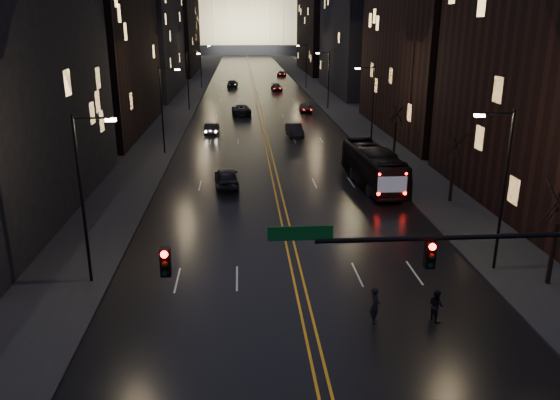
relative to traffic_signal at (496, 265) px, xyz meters
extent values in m
plane|color=black|center=(-5.91, 0.00, -5.10)|extent=(900.00, 900.00, 0.00)
cube|color=black|center=(-5.91, 130.00, -5.09)|extent=(20.00, 320.00, 0.02)
cube|color=black|center=(-19.91, 130.00, -5.02)|extent=(8.00, 320.00, 0.16)
cube|color=black|center=(8.09, 130.00, -5.02)|extent=(8.00, 320.00, 0.16)
cube|color=orange|center=(-5.91, 130.00, -5.08)|extent=(0.62, 320.00, 0.01)
cube|color=black|center=(-26.91, 54.00, 8.90)|extent=(12.00, 30.00, 28.00)
cube|color=black|center=(-26.91, 92.00, 4.90)|extent=(12.00, 34.00, 20.00)
cube|color=black|center=(-26.91, 140.00, 6.90)|extent=(12.00, 40.00, 24.00)
cube|color=black|center=(15.09, 92.00, 7.90)|extent=(12.00, 34.00, 26.00)
cube|color=black|center=(15.09, 140.00, 5.90)|extent=(12.00, 40.00, 22.00)
cube|color=black|center=(-5.91, 250.00, -3.10)|extent=(90.00, 50.00, 4.00)
cube|color=#FCE392|center=(-5.91, 250.00, 10.90)|extent=(80.00, 36.00, 24.00)
cylinder|color=black|center=(-0.41, 0.00, 1.10)|extent=(12.00, 0.18, 0.18)
cube|color=black|center=(-11.41, 0.00, 0.50)|extent=(0.35, 0.30, 1.00)
cube|color=black|center=(-2.41, 0.00, 0.50)|extent=(0.35, 0.30, 1.00)
sphere|color=#FF0705|center=(-11.41, -0.18, 0.85)|extent=(0.24, 0.24, 0.24)
sphere|color=#FF0705|center=(-2.41, -0.18, 0.85)|extent=(0.24, 0.24, 0.24)
cube|color=#053F14|center=(-6.91, 0.00, 1.40)|extent=(2.20, 0.06, 0.50)
cylinder|color=black|center=(5.09, 10.00, -0.60)|extent=(0.16, 0.16, 9.00)
cylinder|color=black|center=(4.19, 10.00, 3.70)|extent=(1.80, 0.10, 0.10)
cube|color=#FDE298|center=(3.29, 10.00, 3.60)|extent=(0.50, 0.25, 0.15)
cylinder|color=black|center=(-16.91, 10.00, -0.60)|extent=(0.16, 0.16, 9.00)
cylinder|color=black|center=(-16.01, 10.00, 3.70)|extent=(1.80, 0.10, 0.10)
cube|color=#FDE298|center=(-15.11, 10.00, 3.60)|extent=(0.50, 0.25, 0.15)
cylinder|color=black|center=(5.09, 40.00, -0.60)|extent=(0.16, 0.16, 9.00)
cylinder|color=black|center=(4.19, 40.00, 3.70)|extent=(1.80, 0.10, 0.10)
cube|color=#FDE298|center=(3.29, 40.00, 3.60)|extent=(0.50, 0.25, 0.15)
cylinder|color=black|center=(-16.91, 40.00, -0.60)|extent=(0.16, 0.16, 9.00)
cylinder|color=black|center=(-16.01, 40.00, 3.70)|extent=(1.80, 0.10, 0.10)
cube|color=#FDE298|center=(-15.11, 40.00, 3.60)|extent=(0.50, 0.25, 0.15)
cylinder|color=black|center=(5.09, 70.00, -0.60)|extent=(0.16, 0.16, 9.00)
cylinder|color=black|center=(4.19, 70.00, 3.70)|extent=(1.80, 0.10, 0.10)
cube|color=#FDE298|center=(3.29, 70.00, 3.60)|extent=(0.50, 0.25, 0.15)
cylinder|color=black|center=(-16.91, 70.00, -0.60)|extent=(0.16, 0.16, 9.00)
cylinder|color=black|center=(-16.01, 70.00, 3.70)|extent=(1.80, 0.10, 0.10)
cube|color=#FDE298|center=(-15.11, 70.00, 3.60)|extent=(0.50, 0.25, 0.15)
cylinder|color=black|center=(5.09, 100.00, -0.60)|extent=(0.16, 0.16, 9.00)
cylinder|color=black|center=(4.19, 100.00, 3.70)|extent=(1.80, 0.10, 0.10)
cube|color=#FDE298|center=(3.29, 100.00, 3.60)|extent=(0.50, 0.25, 0.15)
cylinder|color=black|center=(-16.91, 100.00, -0.60)|extent=(0.16, 0.16, 9.00)
cylinder|color=black|center=(-16.01, 100.00, 3.70)|extent=(1.80, 0.10, 0.10)
cube|color=#FDE298|center=(-15.11, 100.00, 3.60)|extent=(0.50, 0.25, 0.15)
cylinder|color=black|center=(7.09, 8.00, -3.35)|extent=(0.24, 0.24, 3.50)
cylinder|color=black|center=(7.09, 22.00, -3.35)|extent=(0.24, 0.24, 3.50)
cylinder|color=black|center=(7.09, 38.00, -3.35)|extent=(0.24, 0.24, 3.50)
imported|color=black|center=(2.27, 27.16, -3.50)|extent=(3.36, 11.67, 3.21)
imported|color=black|center=(-10.13, 27.64, -4.28)|extent=(2.30, 4.97, 1.65)
imported|color=black|center=(-12.49, 50.79, -4.41)|extent=(1.76, 4.33, 1.40)
imported|color=black|center=(-8.76, 65.47, -4.31)|extent=(3.05, 5.89, 1.59)
imported|color=black|center=(-10.51, 102.98, -4.34)|extent=(2.49, 5.40, 1.53)
imported|color=black|center=(-2.36, 48.34, -4.31)|extent=(1.95, 4.88, 1.58)
imported|color=black|center=(1.18, 66.97, -4.35)|extent=(1.95, 4.47, 1.50)
imported|color=black|center=(-1.48, 95.14, -4.41)|extent=(2.29, 4.92, 1.39)
imported|color=black|center=(1.95, 127.48, -4.43)|extent=(2.87, 5.09, 1.34)
imported|color=black|center=(-2.86, 5.00, -4.22)|extent=(0.52, 0.70, 1.76)
imported|color=black|center=(0.00, 5.00, -4.33)|extent=(0.61, 0.84, 1.55)
camera|label=1|loc=(-8.78, -16.84, 8.07)|focal=35.00mm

